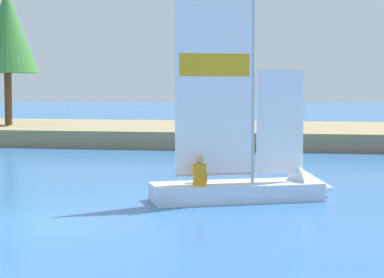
{
  "coord_description": "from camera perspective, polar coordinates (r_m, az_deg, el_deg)",
  "views": [
    {
      "loc": [
        5.84,
        -13.76,
        2.84
      ],
      "look_at": [
        1.84,
        7.72,
        1.2
      ],
      "focal_mm": 67.8,
      "sensor_mm": 36.0,
      "label": 1
    }
  ],
  "objects": [
    {
      "name": "ground_plane",
      "position": [
        15.22,
        -12.31,
        -6.57
      ],
      "size": [
        200.0,
        200.0,
        0.0
      ],
      "primitive_type": "plane",
      "color": "#2D609E"
    },
    {
      "name": "sailboat",
      "position": [
        18.06,
        5.59,
        -3.27
      ],
      "size": [
        4.79,
        3.09,
        6.09
      ],
      "rotation": [
        0.0,
        0.0,
        0.42
      ],
      "color": "silver",
      "rests_on": "ground"
    },
    {
      "name": "shore_bank",
      "position": [
        36.44,
        1.3,
        0.44
      ],
      "size": [
        80.0,
        10.57,
        0.79
      ],
      "primitive_type": "cube",
      "color": "#897A56",
      "rests_on": "ground"
    },
    {
      "name": "shoreline_tree_centre",
      "position": [
        38.18,
        -14.35,
        8.17
      ],
      "size": [
        3.18,
        3.18,
        6.85
      ],
      "color": "brown",
      "rests_on": "shore_bank"
    }
  ]
}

